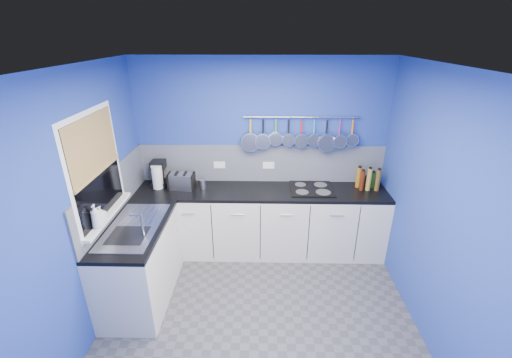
{
  "coord_description": "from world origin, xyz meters",
  "views": [
    {
      "loc": [
        0.02,
        -2.65,
        2.74
      ],
      "look_at": [
        -0.05,
        0.75,
        1.25
      ],
      "focal_mm": 23.55,
      "sensor_mm": 36.0,
      "label": 1
    }
  ],
  "objects_px": {
    "toaster": "(181,181)",
    "canister": "(203,184)",
    "soap_bottle_a": "(96,216)",
    "paper_towel": "(157,177)",
    "soap_bottle_b": "(101,215)",
    "coffee_maker": "(159,173)",
    "hob": "(312,189)"
  },
  "relations": [
    {
      "from": "soap_bottle_b",
      "to": "hob",
      "type": "xyz_separation_m",
      "value": [
        2.18,
        1.11,
        -0.23
      ]
    },
    {
      "from": "canister",
      "to": "hob",
      "type": "distance_m",
      "value": 1.39
    },
    {
      "from": "soap_bottle_a",
      "to": "coffee_maker",
      "type": "height_order",
      "value": "soap_bottle_a"
    },
    {
      "from": "canister",
      "to": "coffee_maker",
      "type": "bearing_deg",
      "value": 172.08
    },
    {
      "from": "canister",
      "to": "toaster",
      "type": "bearing_deg",
      "value": -178.75
    },
    {
      "from": "hob",
      "to": "canister",
      "type": "bearing_deg",
      "value": -179.97
    },
    {
      "from": "paper_towel",
      "to": "coffee_maker",
      "type": "xyz_separation_m",
      "value": [
        -0.01,
        0.08,
        0.01
      ]
    },
    {
      "from": "toaster",
      "to": "hob",
      "type": "distance_m",
      "value": 1.67
    },
    {
      "from": "paper_towel",
      "to": "canister",
      "type": "bearing_deg",
      "value": 0.2
    },
    {
      "from": "paper_towel",
      "to": "hob",
      "type": "bearing_deg",
      "value": 0.08
    },
    {
      "from": "toaster",
      "to": "coffee_maker",
      "type": "bearing_deg",
      "value": 172.34
    },
    {
      "from": "soap_bottle_a",
      "to": "hob",
      "type": "xyz_separation_m",
      "value": [
        2.18,
        1.2,
        -0.26
      ]
    },
    {
      "from": "soap_bottle_a",
      "to": "toaster",
      "type": "height_order",
      "value": "soap_bottle_a"
    },
    {
      "from": "soap_bottle_a",
      "to": "hob",
      "type": "bearing_deg",
      "value": 28.89
    },
    {
      "from": "soap_bottle_b",
      "to": "toaster",
      "type": "height_order",
      "value": "soap_bottle_b"
    },
    {
      "from": "canister",
      "to": "hob",
      "type": "xyz_separation_m",
      "value": [
        1.39,
        0.0,
        -0.05
      ]
    },
    {
      "from": "soap_bottle_a",
      "to": "paper_towel",
      "type": "distance_m",
      "value": 1.22
    },
    {
      "from": "canister",
      "to": "soap_bottle_b",
      "type": "bearing_deg",
      "value": -125.41
    },
    {
      "from": "paper_towel",
      "to": "coffee_maker",
      "type": "bearing_deg",
      "value": 93.86
    },
    {
      "from": "toaster",
      "to": "canister",
      "type": "distance_m",
      "value": 0.28
    },
    {
      "from": "coffee_maker",
      "to": "toaster",
      "type": "distance_m",
      "value": 0.33
    },
    {
      "from": "coffee_maker",
      "to": "soap_bottle_a",
      "type": "bearing_deg",
      "value": -100.31
    },
    {
      "from": "hob",
      "to": "soap_bottle_b",
      "type": "bearing_deg",
      "value": -152.98
    },
    {
      "from": "soap_bottle_b",
      "to": "hob",
      "type": "bearing_deg",
      "value": 27.02
    },
    {
      "from": "soap_bottle_a",
      "to": "coffee_maker",
      "type": "distance_m",
      "value": 1.3
    },
    {
      "from": "soap_bottle_a",
      "to": "paper_towel",
      "type": "xyz_separation_m",
      "value": [
        0.21,
        1.2,
        -0.12
      ]
    },
    {
      "from": "coffee_maker",
      "to": "toaster",
      "type": "height_order",
      "value": "coffee_maker"
    },
    {
      "from": "coffee_maker",
      "to": "hob",
      "type": "relative_size",
      "value": 0.61
    },
    {
      "from": "soap_bottle_b",
      "to": "paper_towel",
      "type": "xyz_separation_m",
      "value": [
        0.21,
        1.11,
        -0.08
      ]
    },
    {
      "from": "paper_towel",
      "to": "toaster",
      "type": "height_order",
      "value": "paper_towel"
    },
    {
      "from": "soap_bottle_a",
      "to": "hob",
      "type": "height_order",
      "value": "soap_bottle_a"
    },
    {
      "from": "coffee_maker",
      "to": "paper_towel",
      "type": "bearing_deg",
      "value": -87.25
    }
  ]
}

